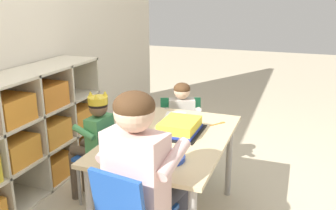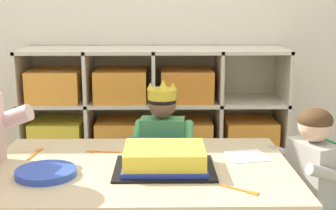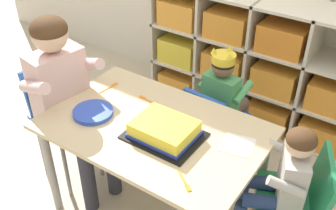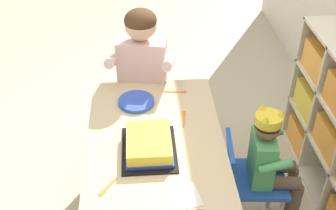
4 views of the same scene
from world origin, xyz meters
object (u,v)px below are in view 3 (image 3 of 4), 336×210
(fork_beside_plate_stack, at_px, (185,182))
(birthday_cake_on_tray, at_px, (164,131))
(classroom_chair_blue, at_px, (213,121))
(paper_plate_stack, at_px, (93,112))
(guest_at_table_side, at_px, (281,179))
(fork_scattered_mid_table, at_px, (110,87))
(adult_helper_seated, at_px, (66,90))
(fork_near_cake_tray, at_px, (148,100))
(classroom_chair_adult_side, at_px, (59,113))
(activity_table, at_px, (154,138))
(classroom_chair_guest_side, at_px, (298,200))
(child_with_crown, at_px, (224,93))

(fork_beside_plate_stack, bearing_deg, birthday_cake_on_tray, -3.71)
(classroom_chair_blue, bearing_deg, paper_plate_stack, 61.27)
(guest_at_table_side, relative_size, fork_scattered_mid_table, 5.89)
(adult_helper_seated, xyz_separation_m, fork_near_cake_tray, (0.39, 0.23, -0.05))
(fork_scattered_mid_table, bearing_deg, classroom_chair_blue, 131.26)
(classroom_chair_adult_side, relative_size, adult_helper_seated, 0.69)
(birthday_cake_on_tray, distance_m, fork_scattered_mid_table, 0.54)
(fork_near_cake_tray, bearing_deg, activity_table, -39.42)
(classroom_chair_adult_side, xyz_separation_m, guest_at_table_side, (1.30, 0.17, 0.05))
(birthday_cake_on_tray, height_order, fork_beside_plate_stack, birthday_cake_on_tray)
(classroom_chair_blue, bearing_deg, classroom_chair_guest_side, 157.32)
(classroom_chair_blue, xyz_separation_m, fork_scattered_mid_table, (-0.50, -0.35, 0.25))
(classroom_chair_guest_side, relative_size, fork_near_cake_tray, 4.56)
(adult_helper_seated, bearing_deg, classroom_chair_adult_side, 90.00)
(classroom_chair_guest_side, bearing_deg, classroom_chair_adult_side, -103.87)
(child_with_crown, relative_size, paper_plate_stack, 4.05)
(birthday_cake_on_tray, distance_m, fork_near_cake_tray, 0.33)
(adult_helper_seated, bearing_deg, guest_at_table_side, -71.70)
(adult_helper_seated, height_order, fork_beside_plate_stack, adult_helper_seated)
(paper_plate_stack, bearing_deg, fork_beside_plate_stack, -12.39)
(classroom_chair_guest_side, bearing_deg, activity_table, -99.64)
(classroom_chair_blue, distance_m, adult_helper_seated, 0.90)
(guest_at_table_side, height_order, fork_near_cake_tray, guest_at_table_side)
(fork_near_cake_tray, bearing_deg, classroom_chair_guest_side, 6.42)
(guest_at_table_side, bearing_deg, fork_scattered_mid_table, -113.62)
(classroom_chair_blue, height_order, fork_beside_plate_stack, fork_beside_plate_stack)
(guest_at_table_side, relative_size, birthday_cake_on_tray, 2.27)
(adult_helper_seated, bearing_deg, classroom_chair_blue, -38.65)
(classroom_chair_adult_side, distance_m, adult_helper_seated, 0.24)
(guest_at_table_side, xyz_separation_m, fork_near_cake_tray, (-0.80, 0.04, 0.11))
(classroom_chair_blue, height_order, fork_near_cake_tray, fork_near_cake_tray)
(adult_helper_seated, height_order, paper_plate_stack, adult_helper_seated)
(guest_at_table_side, xyz_separation_m, fork_beside_plate_stack, (-0.30, -0.36, 0.11))
(fork_near_cake_tray, bearing_deg, birthday_cake_on_tray, -32.29)
(classroom_chair_adult_side, bearing_deg, classroom_chair_blue, -44.29)
(activity_table, relative_size, fork_near_cake_tray, 7.80)
(child_with_crown, distance_m, birthday_cake_on_tray, 0.66)
(classroom_chair_adult_side, distance_m, classroom_chair_guest_side, 1.41)
(child_with_crown, distance_m, fork_scattered_mid_table, 0.69)
(classroom_chair_adult_side, height_order, paper_plate_stack, classroom_chair_adult_side)
(classroom_chair_blue, bearing_deg, fork_beside_plate_stack, 113.98)
(child_with_crown, xyz_separation_m, fork_beside_plate_stack, (0.25, -0.85, 0.10))
(activity_table, relative_size, birthday_cake_on_tray, 3.09)
(activity_table, height_order, fork_scattered_mid_table, fork_scattered_mid_table)
(activity_table, xyz_separation_m, classroom_chair_blue, (0.08, 0.50, -0.17))
(activity_table, bearing_deg, classroom_chair_blue, 80.99)
(paper_plate_stack, bearing_deg, fork_scattered_mid_table, 112.05)
(activity_table, height_order, classroom_chair_adult_side, classroom_chair_adult_side)
(classroom_chair_blue, xyz_separation_m, fork_near_cake_tray, (-0.24, -0.34, 0.25))
(classroom_chair_guest_side, xyz_separation_m, fork_scattered_mid_table, (-1.15, -0.01, 0.23))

